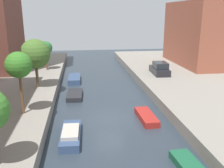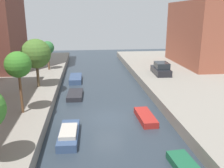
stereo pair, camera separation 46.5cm
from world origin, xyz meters
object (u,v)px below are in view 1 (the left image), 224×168
at_px(street_tree_3, 35,54).
at_px(low_block_right, 209,33).
at_px(street_tree_2, 19,65).
at_px(moored_boat_left_3, 75,95).
at_px(street_tree_4, 46,48).
at_px(moored_boat_right_2, 146,117).
at_px(parked_car, 160,69).
at_px(moored_boat_left_2, 71,135).
at_px(moored_boat_left_4, 74,79).

bearing_deg(street_tree_3, low_block_right, 21.92).
height_order(street_tree_2, moored_boat_left_3, street_tree_2).
relative_size(street_tree_4, moored_boat_left_3, 1.14).
height_order(low_block_right, moored_boat_right_2, low_block_right).
relative_size(parked_car, moored_boat_left_2, 1.04).
bearing_deg(street_tree_2, moored_boat_left_3, 57.89).
bearing_deg(moored_boat_left_2, moored_boat_right_2, 22.24).
distance_m(low_block_right, moored_boat_left_3, 24.48).
bearing_deg(moored_boat_left_4, street_tree_3, -125.26).
relative_size(street_tree_2, moored_boat_left_2, 1.20).
bearing_deg(street_tree_4, street_tree_3, -90.00).
height_order(low_block_right, parked_car, low_block_right).
bearing_deg(low_block_right, street_tree_3, -158.08).
bearing_deg(moored_boat_right_2, moored_boat_left_3, 132.29).
bearing_deg(street_tree_3, parked_car, 15.18).
bearing_deg(parked_car, moored_boat_right_2, -112.76).
height_order(moored_boat_left_4, moored_boat_right_2, moored_boat_left_4).
xyz_separation_m(street_tree_3, moored_boat_left_2, (3.83, -10.51, -4.28)).
relative_size(parked_car, moored_boat_left_4, 1.03).
bearing_deg(moored_boat_right_2, low_block_right, 50.43).
xyz_separation_m(parked_car, moored_boat_left_3, (-11.23, -5.27, -1.42)).
xyz_separation_m(street_tree_2, moored_boat_right_2, (10.16, -0.42, -4.69)).
xyz_separation_m(street_tree_4, moored_boat_left_2, (3.83, -19.22, -3.73)).
bearing_deg(parked_car, street_tree_4, 163.27).
relative_size(street_tree_2, parked_car, 1.15).
distance_m(street_tree_3, moored_boat_left_4, 7.98).
height_order(street_tree_3, street_tree_4, street_tree_3).
relative_size(street_tree_2, moored_boat_right_2, 1.39).
relative_size(street_tree_4, moored_boat_right_2, 1.13).
xyz_separation_m(moored_boat_left_3, moored_boat_left_4, (-0.12, 6.62, 0.09)).
bearing_deg(moored_boat_left_3, low_block_right, 28.06).
xyz_separation_m(street_tree_4, moored_boat_left_3, (3.99, -9.85, -3.85)).
distance_m(street_tree_4, moored_boat_left_4, 6.29).
relative_size(street_tree_2, moored_boat_left_4, 1.19).
xyz_separation_m(low_block_right, street_tree_4, (-25.04, -1.37, -1.70)).
xyz_separation_m(street_tree_2, street_tree_4, (0.00, 16.21, -0.86)).
distance_m(street_tree_2, moored_boat_right_2, 11.20).
bearing_deg(moored_boat_left_3, street_tree_4, 112.08).
relative_size(street_tree_4, moored_boat_left_2, 0.98).
xyz_separation_m(low_block_right, street_tree_3, (-25.04, -10.07, -1.15)).
relative_size(parked_car, moored_boat_right_2, 1.20).
height_order(moored_boat_left_2, moored_boat_right_2, moored_boat_left_2).
bearing_deg(moored_boat_right_2, parked_car, 67.24).
height_order(low_block_right, street_tree_2, low_block_right).
xyz_separation_m(parked_car, moored_boat_right_2, (-5.06, -12.05, -1.41)).
height_order(parked_car, moored_boat_right_2, parked_car).
bearing_deg(street_tree_3, street_tree_2, -90.00).
bearing_deg(street_tree_3, moored_boat_left_3, -15.93).
bearing_deg(street_tree_3, moored_boat_left_2, -69.98).
distance_m(street_tree_2, street_tree_4, 16.23).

